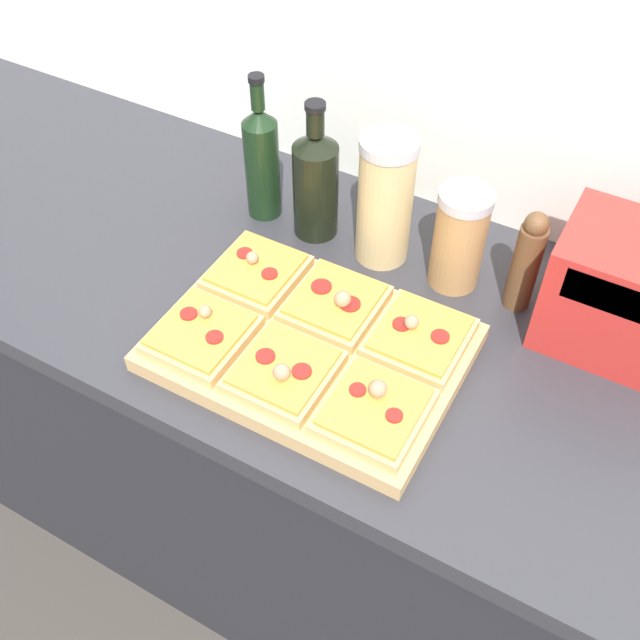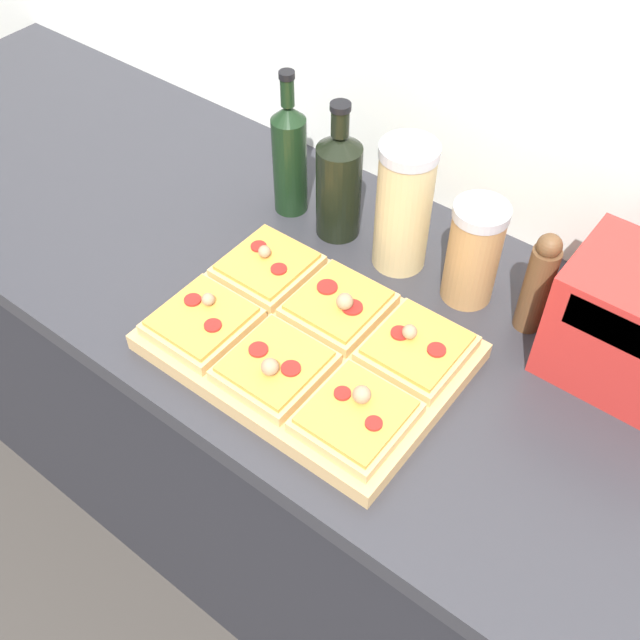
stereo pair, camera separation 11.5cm
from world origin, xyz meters
name	(u,v)px [view 1 (the left image)]	position (x,y,z in m)	size (l,w,h in m)	color
wall_back	(497,29)	(0.00, 0.67, 1.25)	(6.00, 0.06, 2.50)	silver
kitchen_counter	(371,468)	(0.00, 0.32, 0.45)	(2.63, 0.67, 0.91)	#232328
cutting_board	(311,348)	(-0.07, 0.20, 0.92)	(0.46, 0.33, 0.03)	tan
pizza_slice_back_left	(256,272)	(-0.22, 0.28, 0.95)	(0.14, 0.15, 0.05)	tan
pizza_slice_back_center	(335,303)	(-0.07, 0.28, 0.95)	(0.14, 0.15, 0.05)	tan
pizza_slice_back_right	(420,337)	(0.08, 0.28, 0.95)	(0.14, 0.15, 0.05)	tan
pizza_slice_front_left	(201,334)	(-0.22, 0.12, 0.95)	(0.14, 0.15, 0.05)	tan
pizza_slice_front_center	(284,371)	(-0.07, 0.12, 0.95)	(0.14, 0.15, 0.05)	tan
pizza_slice_front_right	(374,410)	(0.08, 0.12, 0.95)	(0.14, 0.15, 0.05)	tan
olive_oil_bottle	(262,160)	(-0.32, 0.47, 1.02)	(0.06, 0.06, 0.28)	black
wine_bottle	(316,182)	(-0.21, 0.47, 1.01)	(0.08, 0.08, 0.26)	black
grain_jar_tall	(385,200)	(-0.08, 0.47, 1.03)	(0.10, 0.10, 0.24)	tan
grain_jar_short	(459,238)	(0.06, 0.47, 1.00)	(0.09, 0.09, 0.18)	#AD7F4C
pepper_mill	(526,262)	(0.17, 0.47, 1.00)	(0.04, 0.04, 0.19)	brown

